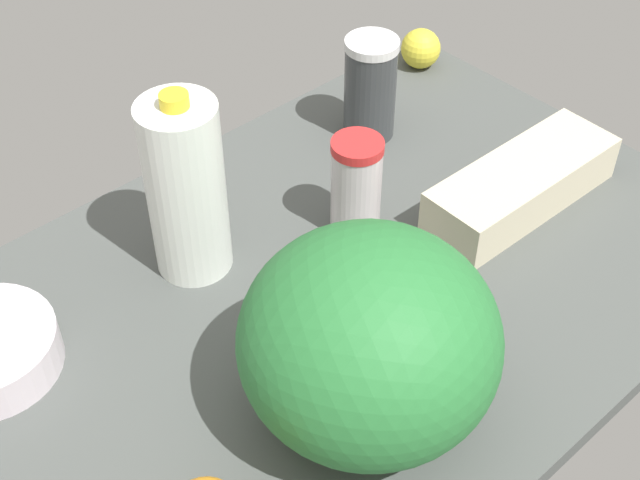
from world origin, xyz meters
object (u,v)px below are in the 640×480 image
milk_jug (186,189)px  lemon_by_jug (421,48)px  watermelon (369,342)px  egg_carton (522,185)px  shaker_bottle (370,88)px  tumbler_cup (356,186)px

milk_jug → lemon_by_jug: milk_jug is taller
watermelon → lemon_by_jug: watermelon is taller
egg_carton → watermelon: bearing=16.4°
egg_carton → lemon_by_jug: 40.78cm
shaker_bottle → lemon_by_jug: (-21.54, -8.47, -5.09)cm
tumbler_cup → egg_carton: tumbler_cup is taller
milk_jug → shaker_bottle: (-39.92, -5.64, -4.56)cm
tumbler_cup → shaker_bottle: 23.91cm
shaker_bottle → lemon_by_jug: size_ratio=2.40×
tumbler_cup → watermelon: bearing=48.3°
egg_carton → milk_jug: bearing=-26.0°
tumbler_cup → milk_jug: bearing=-24.5°
watermelon → lemon_by_jug: bearing=-141.7°
tumbler_cup → egg_carton: size_ratio=0.48×
milk_jug → watermelon: size_ratio=0.95×
milk_jug → shaker_bottle: milk_jug is taller
tumbler_cup → lemon_by_jug: 46.57cm
milk_jug → tumbler_cup: 24.57cm
milk_jug → shaker_bottle: 40.57cm
milk_jug → lemon_by_jug: size_ratio=3.88×
tumbler_cup → shaker_bottle: bearing=-139.3°
watermelon → egg_carton: (-44.29, -11.92, -9.10)cm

